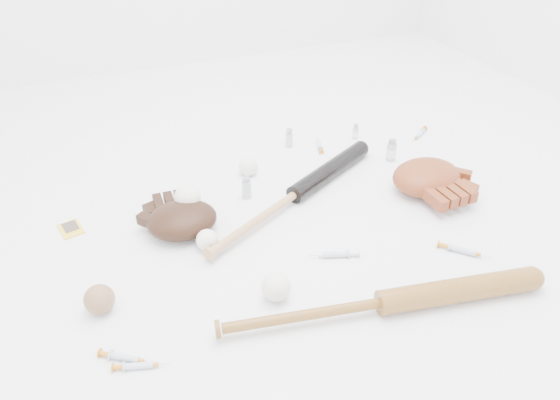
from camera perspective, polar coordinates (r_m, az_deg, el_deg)
name	(u,v)px	position (r m, az deg, el deg)	size (l,w,h in m)	color
bat_dark	(295,194)	(1.79, 1.59, 0.61)	(0.84, 0.06, 0.06)	black
bat_wood	(382,303)	(1.42, 10.64, -10.50)	(0.89, 0.07, 0.07)	brown
glove_dark	(182,219)	(1.67, -10.21, -2.01)	(0.25, 0.25, 0.09)	black
glove_tan	(427,177)	(1.90, 15.08, 2.37)	(0.29, 0.29, 0.10)	maroon
trading_card	(71,229)	(1.80, -21.02, -2.85)	(0.06, 0.09, 0.00)	gold
pedestal	(190,213)	(1.74, -9.44, -1.39)	(0.08, 0.08, 0.04)	white
baseball_on_pedestal	(188,197)	(1.70, -9.63, 0.32)	(0.08, 0.08, 0.08)	white
baseball_left	(207,240)	(1.60, -7.62, -4.17)	(0.06, 0.06, 0.06)	white
baseball_upper	(248,166)	(1.93, -3.32, 3.54)	(0.07, 0.07, 0.07)	white
baseball_mid	(276,287)	(1.43, -0.41, -9.07)	(0.08, 0.08, 0.08)	white
baseball_aged	(99,299)	(1.47, -18.36, -9.82)	(0.08, 0.08, 0.08)	brown
syringe_0	(139,366)	(1.33, -14.52, -16.41)	(0.14, 0.02, 0.02)	#ADBCC6
syringe_1	(336,254)	(1.58, 5.85, -5.68)	(0.16, 0.03, 0.02)	#ADBCC6
syringe_2	(319,145)	(2.13, 4.13, 5.74)	(0.14, 0.02, 0.02)	#ADBCC6
syringe_3	(462,250)	(1.67, 18.52, -4.99)	(0.17, 0.03, 0.02)	#ADBCC6
syringe_4	(420,134)	(2.27, 14.37, 6.69)	(0.15, 0.03, 0.02)	#ADBCC6
syringe_5	(125,358)	(1.36, -15.91, -15.56)	(0.15, 0.03, 0.02)	#ADBCC6
vial_0	(289,138)	(2.11, 0.96, 6.50)	(0.03, 0.03, 0.07)	#A9B2B9
vial_1	(356,132)	(2.20, 7.90, 7.10)	(0.02, 0.02, 0.06)	#A9B2B9
vial_2	(247,187)	(1.81, -3.52, 1.33)	(0.03, 0.03, 0.08)	#A9B2B9
vial_3	(391,150)	(2.06, 11.57, 5.13)	(0.04, 0.04, 0.08)	#A9B2B9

